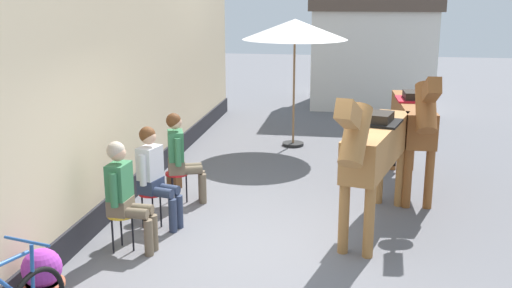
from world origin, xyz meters
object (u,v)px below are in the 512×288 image
Objects in this scene: seated_visitor_far at (180,153)px; satchel_bag at (174,181)px; flower_planter_near at (43,278)px; saddled_horse_far at (413,119)px; saddled_horse_near at (375,147)px; seated_visitor_middle at (154,172)px; cafe_parasol at (295,30)px; seated_visitor_near at (125,191)px.

seated_visitor_far is 4.96× the size of satchel_bag.
flower_planter_near is (-0.51, -3.22, -0.44)m from seated_visitor_far.
saddled_horse_near is at bearing -109.47° from saddled_horse_far.
saddled_horse_far is 3.97m from satchel_bag.
flower_planter_near is (-0.43, -2.26, -0.44)m from seated_visitor_middle.
saddled_horse_far is 4.69× the size of flower_planter_near.
satchel_bag is (-0.25, 1.67, -0.68)m from seated_visitor_middle.
satchel_bag is (0.17, 3.94, -0.23)m from flower_planter_near.
seated_visitor_middle is 0.47× the size of saddled_horse_near.
cafe_parasol is at bearing 130.76° from saddled_horse_far.
seated_visitor_near is at bearing 77.37° from flower_planter_near.
seated_visitor_far is at bearing 154.59° from satchel_bag.
saddled_horse_far is at bearing 48.11° from flower_planter_near.
saddled_horse_near is at bearing -163.46° from satchel_bag.
saddled_horse_near is 0.98× the size of saddled_horse_far.
satchel_bag is (-3.80, -0.49, -1.06)m from saddled_horse_far.
seated_visitor_near is at bearing -159.08° from saddled_horse_near.
seated_visitor_near is at bearing -97.08° from seated_visitor_middle.
saddled_horse_near is 3.58m from satchel_bag.
seated_visitor_near and seated_visitor_far have the same top height.
saddled_horse_far is 10.71× the size of satchel_bag.
cafe_parasol is at bearing 73.20° from seated_visitor_middle.
flower_planter_near is (-3.32, -2.60, -0.82)m from saddled_horse_near.
seated_visitor_far is 2.91m from saddled_horse_near.
cafe_parasol is at bearing 70.33° from seated_visitor_far.
saddled_horse_near is at bearing 38.03° from flower_planter_near.
flower_planter_near is 7.43m from cafe_parasol.
seated_visitor_far is 2.17× the size of flower_planter_near.
cafe_parasol is (-1.50, 4.31, 1.20)m from saddled_horse_near.
seated_visitor_far is (0.08, 0.95, 0.00)m from seated_visitor_middle.
satchel_bag is at bearing 87.47° from flower_planter_near.
seated_visitor_near is 0.82m from seated_visitor_middle.
seated_visitor_near is 1.00× the size of seated_visitor_far.
seated_visitor_far is 0.54× the size of cafe_parasol.
saddled_horse_near is at bearing 20.92° from seated_visitor_near.
cafe_parasol reaches higher than flower_planter_near.
seated_visitor_middle is 4.17m from saddled_horse_far.
satchel_bag is at bearing -172.64° from saddled_horse_far.
cafe_parasol reaches higher than seated_visitor_near.
seated_visitor_near is 1.78m from seated_visitor_far.
cafe_parasol is (1.40, 4.65, 1.59)m from seated_visitor_middle.
satchel_bag is (-0.15, 2.48, -0.68)m from seated_visitor_near.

